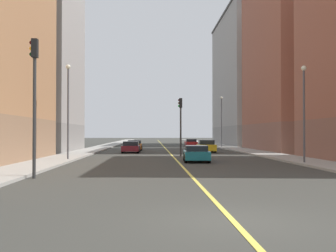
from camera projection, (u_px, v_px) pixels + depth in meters
The scene contains 17 objects.
ground_plane at pixel (232, 220), 10.26m from camera, with size 400.00×400.00×0.00m, color #383732.
sidewalk_left at pixel (232, 148), 59.59m from camera, with size 3.16×168.00×0.15m, color #9E9B93.
sidewalk_right at pixel (98, 148), 58.84m from camera, with size 3.16×168.00×0.15m, color #9E9B93.
lane_center_stripe at pixel (166, 149), 59.21m from camera, with size 0.16×154.00×0.01m, color #E5D14C.
building_left_mid at pixel (301, 59), 51.60m from camera, with size 11.09×18.62×22.82m.
building_left_far at pixel (251, 80), 77.20m from camera, with size 11.09×26.24×24.25m.
building_right_midblock at pixel (29, 53), 49.25m from camera, with size 11.09×14.84×23.48m.
traffic_light_right_near at pixel (34, 89), 19.84m from camera, with size 0.40×0.32×6.70m.
traffic_light_median_far at pixel (181, 118), 39.39m from camera, with size 0.40×0.32×5.52m.
street_lamp_left_near at pixel (304, 103), 28.85m from camera, with size 0.36×0.36×6.75m.
street_lamp_right_near at pixel (68, 102), 32.75m from camera, with size 0.36×0.36×7.47m.
street_lamp_left_far at pixel (222, 117), 62.90m from camera, with size 0.36×0.36×7.65m.
car_orange at pixel (135, 145), 53.18m from camera, with size 1.93×3.92×1.30m.
car_red at pixel (191, 143), 69.96m from camera, with size 1.95×4.39×1.23m.
car_yellow at pixel (206, 146), 47.44m from camera, with size 2.00×4.14×1.42m.
car_maroon at pixel (131, 147), 46.52m from camera, with size 2.02×4.16×1.27m.
car_teal at pixel (196, 154), 31.66m from camera, with size 2.06×4.47×1.24m.
Camera 1 is at (-1.99, -10.23, 2.14)m, focal length 44.33 mm.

